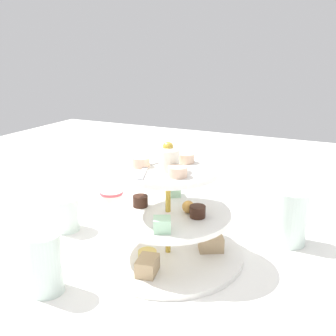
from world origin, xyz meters
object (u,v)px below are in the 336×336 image
at_px(tiered_serving_stand, 168,222).
at_px(water_glass_mid_back, 45,263).
at_px(teacup_with_saucer, 112,201).
at_px(water_glass_short_left, 65,214).
at_px(butter_knife_right, 197,200).
at_px(water_glass_tall_right, 291,218).

height_order(tiered_serving_stand, water_glass_mid_back, tiered_serving_stand).
bearing_deg(teacup_with_saucer, water_glass_short_left, -12.75).
height_order(teacup_with_saucer, butter_knife_right, teacup_with_saucer).
xyz_separation_m(water_glass_short_left, teacup_with_saucer, (-0.14, 0.03, -0.01)).
bearing_deg(teacup_with_saucer, water_glass_tall_right, 91.29).
distance_m(butter_knife_right, water_glass_mid_back, 0.51).
relative_size(teacup_with_saucer, water_glass_mid_back, 0.84).
relative_size(tiered_serving_stand, butter_knife_right, 1.75).
bearing_deg(water_glass_tall_right, water_glass_short_left, -72.20).
xyz_separation_m(water_glass_short_left, water_glass_mid_back, (0.21, 0.13, 0.02)).
xyz_separation_m(water_glass_tall_right, butter_knife_right, (-0.15, -0.27, -0.06)).
bearing_deg(butter_knife_right, water_glass_mid_back, 60.41).
bearing_deg(water_glass_short_left, teacup_with_saucer, 167.25).
distance_m(water_glass_short_left, water_glass_mid_back, 0.24).
distance_m(water_glass_short_left, butter_knife_right, 0.36).
xyz_separation_m(butter_knife_right, water_glass_mid_back, (0.50, -0.08, 0.05)).
distance_m(water_glass_tall_right, teacup_with_saucer, 0.44).
height_order(tiered_serving_stand, teacup_with_saucer, tiered_serving_stand).
bearing_deg(teacup_with_saucer, water_glass_mid_back, 15.41).
bearing_deg(teacup_with_saucer, butter_knife_right, 132.15).
distance_m(water_glass_tall_right, water_glass_short_left, 0.50).
relative_size(water_glass_short_left, butter_knife_right, 0.45).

